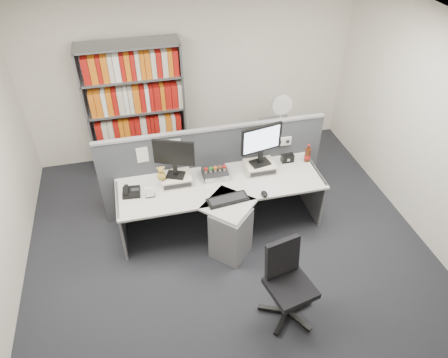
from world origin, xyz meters
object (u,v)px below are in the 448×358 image
object	(u,v)px
desk	(225,211)
monitor_left	(174,156)
filing_cabinet	(278,145)
monitor_right	(261,142)
speaker	(287,158)
desk_phone	(131,192)
shelving_unit	(136,111)
desk_calendar	(150,193)
cola_bottle	(308,155)
keyboard	(228,200)
desk_fan	(282,107)
office_chair	(287,280)
desktop_pc	(215,173)
mouse	(264,194)

from	to	relation	value
desk	monitor_left	distance (m)	0.94
desk	filing_cabinet	world-z (taller)	desk
monitor_right	speaker	distance (m)	0.57
desk_phone	shelving_unit	size ratio (longest dim) A/B	0.11
monitor_right	shelving_unit	world-z (taller)	shelving_unit
desk	desk_phone	xyz separation A→B (m)	(-1.11, 0.28, 0.30)
desk_calendar	cola_bottle	distance (m)	2.14
keyboard	desk_phone	distance (m)	1.18
desk_fan	office_chair	world-z (taller)	desk_fan
filing_cabinet	office_chair	bearing A→B (deg)	-107.57
desktop_pc	cola_bottle	size ratio (longest dim) A/B	1.21
desk_fan	filing_cabinet	bearing A→B (deg)	90.00
keyboard	speaker	distance (m)	1.13
monitor_right	desktop_pc	bearing A→B (deg)	179.62
monitor_right	office_chair	xyz separation A→B (m)	(-0.19, -1.61, -0.65)
mouse	desk_fan	bearing A→B (deg)	64.04
monitor_right	desk_fan	bearing A→B (deg)	57.73
mouse	desk_calendar	world-z (taller)	desk_calendar
desk_phone	shelving_unit	distance (m)	1.60
desk	cola_bottle	world-z (taller)	cola_bottle
office_chair	monitor_left	bearing A→B (deg)	119.40
desk_phone	desktop_pc	bearing A→B (deg)	5.90
keyboard	desk_fan	world-z (taller)	desk_fan
desk_calendar	speaker	world-z (taller)	desk_calendar
cola_bottle	office_chair	world-z (taller)	cola_bottle
keyboard	desk_phone	world-z (taller)	desk_phone
mouse	monitor_left	bearing A→B (deg)	153.18
shelving_unit	office_chair	world-z (taller)	shelving_unit
mouse	desk_calendar	bearing A→B (deg)	167.29
desktop_pc	keyboard	world-z (taller)	desktop_pc
filing_cabinet	shelving_unit	bearing A→B (deg)	167.93
desk	desk_fan	xyz separation A→B (m)	(1.20, 1.40, 0.57)
cola_bottle	shelving_unit	bearing A→B (deg)	146.24
cola_bottle	filing_cabinet	xyz separation A→B (m)	(-0.03, 0.98, -0.47)
monitor_left	desk_calendar	xyz separation A→B (m)	(-0.35, -0.20, -0.35)
desk	keyboard	size ratio (longest dim) A/B	5.05
desktop_pc	cola_bottle	bearing A→B (deg)	1.53
mouse	shelving_unit	world-z (taller)	shelving_unit
filing_cabinet	monitor_left	bearing A→B (deg)	-149.73
shelving_unit	desk_fan	world-z (taller)	shelving_unit
desk_phone	office_chair	bearing A→B (deg)	-45.54
monitor_right	mouse	bearing A→B (deg)	-101.10
keyboard	filing_cabinet	world-z (taller)	keyboard
desk_fan	monitor_right	bearing A→B (deg)	-122.27
desk	monitor_left	bearing A→B (deg)	144.63
desktop_pc	office_chair	bearing A→B (deg)	-75.93
desk	keyboard	world-z (taller)	keyboard
cola_bottle	keyboard	bearing A→B (deg)	-156.51
desk	desktop_pc	bearing A→B (deg)	95.49
desktop_pc	monitor_left	bearing A→B (deg)	-179.54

